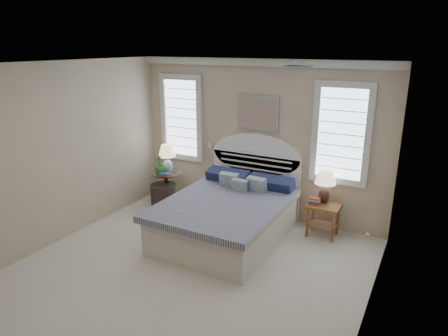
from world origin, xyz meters
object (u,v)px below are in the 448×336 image
nightstand_right (323,213)px  side_table_left (167,185)px  lamp_left (167,155)px  lamp_right (325,183)px  bed (229,213)px  floor_pot (164,195)px

nightstand_right → side_table_left: bearing=-178.1°
side_table_left → lamp_left: lamp_left is taller
nightstand_right → lamp_right: lamp_right is taller
bed → lamp_right: (1.27, 0.80, 0.47)m
floor_pot → lamp_right: size_ratio=0.89×
lamp_right → floor_pot: bearing=-173.5°
nightstand_right → floor_pot: 2.95m
side_table_left → lamp_right: (2.92, 0.21, 0.47)m
bed → lamp_left: size_ratio=4.29×
floor_pot → lamp_left: 0.75m
nightstand_right → lamp_left: lamp_left is taller
side_table_left → lamp_left: bearing=68.6°
lamp_left → lamp_right: lamp_left is taller
floor_pot → lamp_right: bearing=6.5°
bed → lamp_left: 1.84m
nightstand_right → lamp_left: (-2.94, -0.06, 0.57)m
side_table_left → nightstand_right: (2.95, 0.10, -0.00)m
side_table_left → nightstand_right: size_ratio=1.19×
nightstand_right → lamp_left: 2.99m
bed → lamp_left: bearing=159.0°
bed → lamp_left: (-1.64, 0.63, 0.57)m
side_table_left → floor_pot: (0.01, -0.12, -0.17)m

